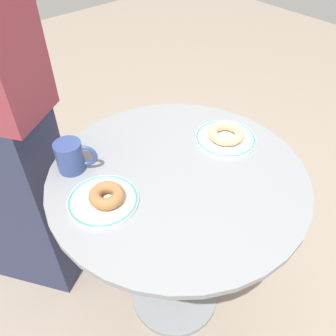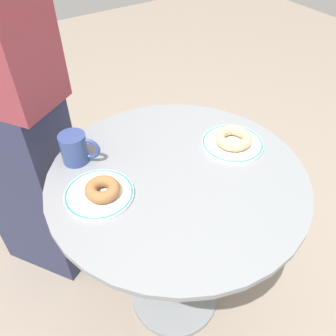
{
  "view_description": "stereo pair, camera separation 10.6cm",
  "coord_description": "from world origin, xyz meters",
  "px_view_note": "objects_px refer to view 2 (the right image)",
  "views": [
    {
      "loc": [
        -0.53,
        -0.57,
        1.47
      ],
      "look_at": [
        -0.02,
        0.02,
        0.76
      ],
      "focal_mm": 37.82,
      "sensor_mm": 36.0,
      "label": 1
    },
    {
      "loc": [
        -0.45,
        -0.63,
        1.47
      ],
      "look_at": [
        -0.02,
        0.02,
        0.76
      ],
      "focal_mm": 37.82,
      "sensor_mm": 36.0,
      "label": 2
    }
  ],
  "objects_px": {
    "cafe_table": "(176,218)",
    "person_figure": "(3,109)",
    "donut_cinnamon": "(102,189)",
    "plate_right": "(232,143)",
    "plate_left": "(99,194)",
    "coffee_mug": "(75,148)",
    "donut_glazed": "(233,138)"
  },
  "relations": [
    {
      "from": "cafe_table",
      "to": "person_figure",
      "type": "relative_size",
      "value": 0.47
    },
    {
      "from": "donut_cinnamon",
      "to": "cafe_table",
      "type": "bearing_deg",
      "value": -10.36
    },
    {
      "from": "plate_right",
      "to": "donut_cinnamon",
      "type": "height_order",
      "value": "donut_cinnamon"
    },
    {
      "from": "plate_right",
      "to": "person_figure",
      "type": "distance_m",
      "value": 0.78
    },
    {
      "from": "plate_left",
      "to": "coffee_mug",
      "type": "relative_size",
      "value": 1.85
    },
    {
      "from": "cafe_table",
      "to": "donut_glazed",
      "type": "bearing_deg",
      "value": 4.61
    },
    {
      "from": "coffee_mug",
      "to": "donut_cinnamon",
      "type": "bearing_deg",
      "value": -90.07
    },
    {
      "from": "donut_cinnamon",
      "to": "donut_glazed",
      "type": "distance_m",
      "value": 0.46
    },
    {
      "from": "plate_left",
      "to": "plate_right",
      "type": "xyz_separation_m",
      "value": [
        0.47,
        -0.03,
        0.0
      ]
    },
    {
      "from": "plate_right",
      "to": "coffee_mug",
      "type": "xyz_separation_m",
      "value": [
        -0.46,
        0.21,
        0.04
      ]
    },
    {
      "from": "donut_glazed",
      "to": "donut_cinnamon",
      "type": "bearing_deg",
      "value": 177.21
    },
    {
      "from": "cafe_table",
      "to": "donut_glazed",
      "type": "distance_m",
      "value": 0.33
    },
    {
      "from": "person_figure",
      "to": "donut_glazed",
      "type": "bearing_deg",
      "value": -40.82
    },
    {
      "from": "plate_left",
      "to": "donut_cinnamon",
      "type": "xyz_separation_m",
      "value": [
        0.01,
        -0.01,
        0.02
      ]
    },
    {
      "from": "plate_left",
      "to": "donut_cinnamon",
      "type": "bearing_deg",
      "value": -50.56
    },
    {
      "from": "coffee_mug",
      "to": "person_figure",
      "type": "distance_m",
      "value": 0.33
    },
    {
      "from": "plate_right",
      "to": "coffee_mug",
      "type": "relative_size",
      "value": 1.9
    },
    {
      "from": "cafe_table",
      "to": "coffee_mug",
      "type": "bearing_deg",
      "value": 134.74
    },
    {
      "from": "donut_cinnamon",
      "to": "person_figure",
      "type": "relative_size",
      "value": 0.06
    },
    {
      "from": "cafe_table",
      "to": "donut_cinnamon",
      "type": "distance_m",
      "value": 0.32
    },
    {
      "from": "plate_right",
      "to": "donut_glazed",
      "type": "distance_m",
      "value": 0.02
    },
    {
      "from": "cafe_table",
      "to": "plate_left",
      "type": "relative_size",
      "value": 4.0
    },
    {
      "from": "cafe_table",
      "to": "donut_cinnamon",
      "type": "height_order",
      "value": "donut_cinnamon"
    },
    {
      "from": "cafe_table",
      "to": "plate_left",
      "type": "bearing_deg",
      "value": 167.65
    },
    {
      "from": "coffee_mug",
      "to": "plate_left",
      "type": "bearing_deg",
      "value": -92.73
    },
    {
      "from": "coffee_mug",
      "to": "plate_right",
      "type": "bearing_deg",
      "value": -24.43
    },
    {
      "from": "donut_cinnamon",
      "to": "plate_right",
      "type": "bearing_deg",
      "value": -2.79
    },
    {
      "from": "donut_glazed",
      "to": "person_figure",
      "type": "relative_size",
      "value": 0.07
    },
    {
      "from": "plate_left",
      "to": "person_figure",
      "type": "height_order",
      "value": "person_figure"
    },
    {
      "from": "cafe_table",
      "to": "coffee_mug",
      "type": "xyz_separation_m",
      "value": [
        -0.22,
        0.23,
        0.25
      ]
    },
    {
      "from": "coffee_mug",
      "to": "donut_glazed",
      "type": "bearing_deg",
      "value": -24.43
    },
    {
      "from": "plate_left",
      "to": "donut_glazed",
      "type": "bearing_deg",
      "value": -3.95
    }
  ]
}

